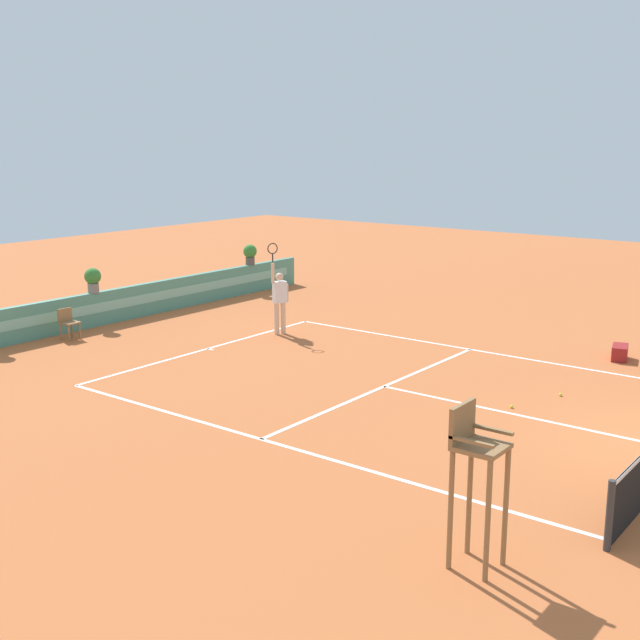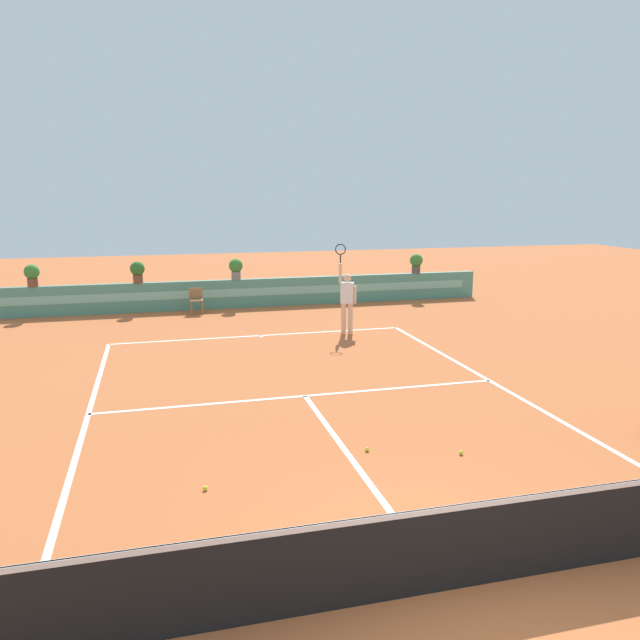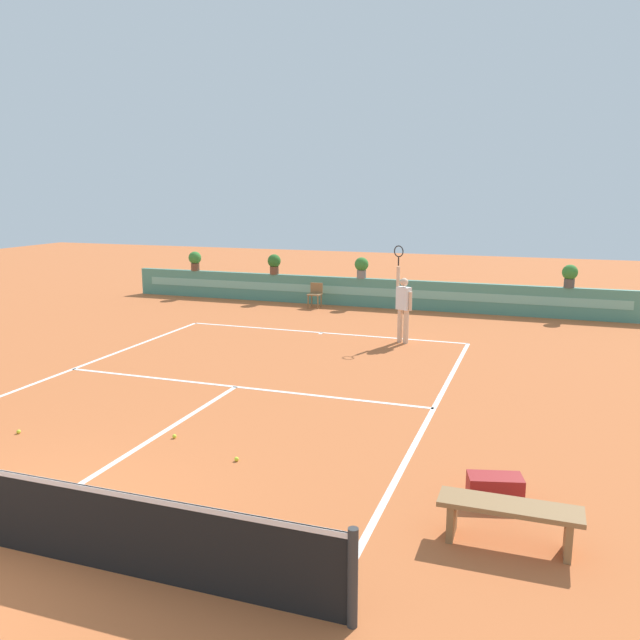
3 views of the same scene
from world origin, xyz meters
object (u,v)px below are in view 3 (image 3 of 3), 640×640
(gear_bag, at_px, (495,489))
(tennis_ball_by_sideline, at_px, (237,459))
(bench_courtside, at_px, (509,515))
(tennis_ball_near_baseline, at_px, (174,436))
(tennis_player, at_px, (403,304))
(ball_kid_chair, at_px, (315,294))
(potted_plant_centre, at_px, (362,266))
(potted_plant_left, at_px, (274,263))
(tennis_ball_mid_court, at_px, (19,432))
(potted_plant_far_right, at_px, (570,274))
(potted_plant_far_left, at_px, (195,260))

(gear_bag, bearing_deg, tennis_ball_by_sideline, 179.41)
(bench_courtside, distance_m, tennis_ball_near_baseline, 5.61)
(tennis_player, bearing_deg, tennis_ball_by_sideline, -94.91)
(ball_kid_chair, relative_size, potted_plant_centre, 1.17)
(potted_plant_left, bearing_deg, bench_courtside, -57.81)
(ball_kid_chair, height_order, tennis_ball_near_baseline, ball_kid_chair)
(ball_kid_chair, relative_size, tennis_player, 0.33)
(ball_kid_chair, distance_m, tennis_player, 5.81)
(tennis_player, xyz_separation_m, potted_plant_left, (-5.82, 4.93, 0.36))
(ball_kid_chair, distance_m, tennis_ball_mid_court, 12.85)
(ball_kid_chair, distance_m, bench_courtside, 15.51)
(potted_plant_centre, bearing_deg, potted_plant_far_right, 0.00)
(gear_bag, distance_m, potted_plant_far_left, 18.12)
(ball_kid_chair, bearing_deg, tennis_player, -46.56)
(ball_kid_chair, relative_size, potted_plant_far_right, 1.17)
(bench_courtside, xyz_separation_m, potted_plant_far_right, (0.96, 14.45, 1.04))
(tennis_ball_near_baseline, bearing_deg, potted_plant_left, 106.12)
(bench_courtside, xyz_separation_m, tennis_ball_mid_court, (-7.95, 0.89, -0.34))
(tennis_ball_by_sideline, height_order, potted_plant_far_left, potted_plant_far_left)
(tennis_player, height_order, potted_plant_centre, tennis_player)
(potted_plant_far_left, bearing_deg, ball_kid_chair, -8.14)
(tennis_ball_mid_court, bearing_deg, bench_courtside, -6.41)
(potted_plant_far_right, bearing_deg, potted_plant_left, 180.00)
(bench_courtside, bearing_deg, ball_kid_chair, 117.84)
(gear_bag, bearing_deg, tennis_ball_near_baseline, 174.11)
(tennis_player, bearing_deg, potted_plant_far_right, 49.34)
(potted_plant_centre, bearing_deg, potted_plant_far_left, 180.00)
(bench_courtside, height_order, tennis_player, tennis_player)
(tennis_player, distance_m, potted_plant_far_left, 10.35)
(tennis_ball_near_baseline, bearing_deg, bench_courtside, -16.32)
(tennis_player, xyz_separation_m, tennis_ball_near_baseline, (-2.10, -7.95, -1.02))
(tennis_ball_mid_court, xyz_separation_m, potted_plant_far_right, (8.92, 13.55, 1.38))
(tennis_ball_mid_court, bearing_deg, potted_plant_centre, 80.98)
(potted_plant_centre, height_order, potted_plant_far_left, same)
(gear_bag, distance_m, tennis_ball_by_sideline, 3.77)
(potted_plant_left, xyz_separation_m, potted_plant_far_left, (-3.27, 0.00, 0.00))
(tennis_player, relative_size, potted_plant_far_right, 3.57)
(potted_plant_left, distance_m, potted_plant_centre, 3.29)
(ball_kid_chair, xyz_separation_m, tennis_ball_by_sideline, (3.25, -12.63, -0.44))
(gear_bag, relative_size, potted_plant_centre, 0.97)
(tennis_ball_mid_court, height_order, potted_plant_far_left, potted_plant_far_left)
(tennis_ball_mid_court, distance_m, potted_plant_left, 13.67)
(gear_bag, height_order, potted_plant_left, potted_plant_left)
(potted_plant_far_right, xyz_separation_m, potted_plant_far_left, (-13.33, 0.00, 0.00))
(tennis_ball_near_baseline, distance_m, potted_plant_left, 13.47)
(bench_courtside, bearing_deg, potted_plant_far_left, 130.55)
(tennis_ball_near_baseline, xyz_separation_m, potted_plant_centre, (-0.43, 12.87, 1.38))
(tennis_player, relative_size, tennis_ball_near_baseline, 38.01)
(ball_kid_chair, distance_m, potted_plant_centre, 1.87)
(bench_courtside, bearing_deg, tennis_player, 108.95)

